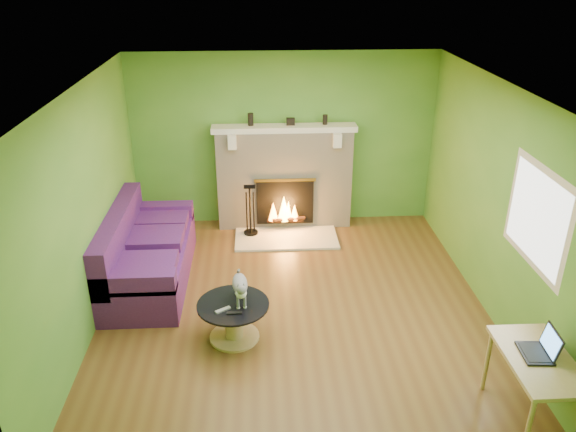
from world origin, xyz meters
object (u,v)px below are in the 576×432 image
desk (538,366)px  cat (240,287)px  coffee_table (234,318)px  sofa (144,255)px

desk → cat: (-2.56, 1.42, -0.01)m
cat → coffee_table: bearing=-153.5°
coffee_table → desk: 3.00m
coffee_table → cat: (0.08, 0.05, 0.36)m
desk → cat: bearing=151.1°
sofa → coffee_table: bearing=-47.8°
sofa → coffee_table: sofa is taller
sofa → cat: bearing=-44.8°
sofa → cat: sofa is taller
coffee_table → cat: bearing=32.0°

